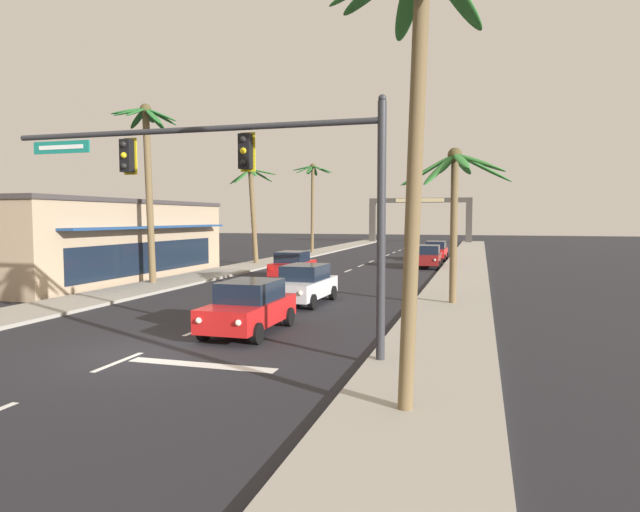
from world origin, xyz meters
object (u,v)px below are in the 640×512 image
palm_left_farthest (313,188)px  storefront_strip_left (108,240)px  sedan_oncoming_far (293,265)px  palm_left_third (253,198)px  palm_right_nearest (419,60)px  palm_left_second (148,160)px  traffic_signal_mast (249,173)px  palm_right_second (455,183)px  town_gateway_arch (420,213)px  sedan_parked_mid_kerb (428,256)px  sedan_lead_at_stop_bar (249,306)px  sedan_parked_nearest_kerb (436,251)px  sedan_third_in_queue (304,284)px

palm_left_farthest → storefront_strip_left: bearing=-100.5°
sedan_oncoming_far → palm_left_third: palm_left_third is taller
storefront_strip_left → palm_right_nearest: bearing=-41.4°
palm_left_third → palm_left_second: bearing=-91.0°
palm_left_farthest → palm_right_nearest: palm_left_farthest is taller
traffic_signal_mast → palm_right_second: (4.86, 10.09, 0.29)m
palm_left_second → town_gateway_arch: 58.02m
palm_left_third → palm_right_second: (16.33, -16.83, -0.14)m
sedan_parked_mid_kerb → town_gateway_arch: bearing=96.9°
sedan_oncoming_far → palm_left_third: bearing=125.9°
sedan_lead_at_stop_bar → town_gateway_arch: bearing=91.5°
sedan_parked_nearest_kerb → palm_right_second: 25.70m
palm_left_farthest → sedan_parked_mid_kerb: bearing=-45.0°
traffic_signal_mast → sedan_lead_at_stop_bar: 4.99m
palm_left_farthest → town_gateway_arch: 30.65m
storefront_strip_left → town_gateway_arch: bearing=77.2°
sedan_oncoming_far → palm_left_second: palm_left_second is taller
sedan_parked_nearest_kerb → sedan_parked_mid_kerb: (0.02, -7.45, 0.00)m
sedan_parked_nearest_kerb → palm_left_farthest: palm_left_farthest is taller
sedan_oncoming_far → palm_right_second: (9.89, -7.93, 4.32)m
traffic_signal_mast → sedan_third_in_queue: 9.94m
sedan_parked_nearest_kerb → palm_left_third: bearing=-148.5°
town_gateway_arch → storefront_strip_left: bearing=-102.8°
storefront_strip_left → town_gateway_arch: 57.19m
sedan_parked_nearest_kerb → storefront_strip_left: bearing=-130.7°
sedan_oncoming_far → town_gateway_arch: 52.48m
sedan_lead_at_stop_bar → storefront_strip_left: 18.76m
sedan_third_in_queue → sedan_parked_mid_kerb: (3.56, 18.85, 0.00)m
palm_left_third → sedan_lead_at_stop_bar: bearing=-67.0°
sedan_third_in_queue → palm_left_second: size_ratio=0.45×
sedan_lead_at_stop_bar → sedan_parked_nearest_kerb: (3.37, 32.59, 0.00)m
town_gateway_arch → palm_left_second: bearing=-98.7°
sedan_parked_nearest_kerb → palm_right_second: size_ratio=0.68×
palm_left_second → sedan_lead_at_stop_bar: bearing=-44.6°
palm_right_second → sedan_parked_nearest_kerb: bearing=96.1°
sedan_lead_at_stop_bar → palm_left_third: size_ratio=0.57×
sedan_lead_at_stop_bar → palm_right_nearest: size_ratio=0.51×
palm_left_farthest → storefront_strip_left: 27.00m
sedan_parked_nearest_kerb → sedan_oncoming_far: bearing=-112.6°
sedan_third_in_queue → palm_left_third: size_ratio=0.58×
palm_right_second → sedan_oncoming_far: bearing=141.3°
palm_right_nearest → sedan_parked_mid_kerb: bearing=94.8°
palm_left_second → palm_left_third: (0.23, 13.89, -1.59)m
sedan_third_in_queue → palm_left_third: bearing=119.4°
palm_left_third → storefront_strip_left: size_ratio=0.44×
palm_left_third → palm_right_second: 23.45m
palm_left_third → town_gateway_arch: palm_left_third is taller
sedan_lead_at_stop_bar → sedan_third_in_queue: same height
sedan_oncoming_far → sedan_parked_nearest_kerb: same height
palm_right_nearest → sedan_third_in_queue: bearing=116.4°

